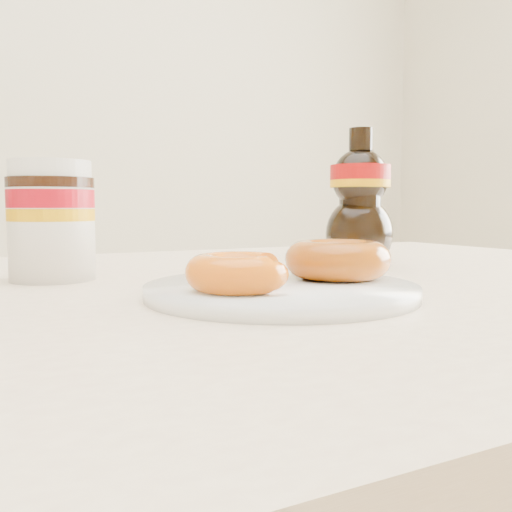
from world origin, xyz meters
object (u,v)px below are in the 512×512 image
plate (281,290)px  donut_whole (338,259)px  syrup_bottle (360,198)px  nutella_jar (51,216)px  dining_table (223,354)px  donut_bitten (238,272)px

plate → donut_whole: donut_whole is taller
plate → donut_whole: size_ratio=2.39×
syrup_bottle → plate: bearing=-142.3°
nutella_jar → dining_table: bearing=-32.4°
dining_table → plate: bearing=-89.0°
syrup_bottle → donut_bitten: bearing=-145.2°
dining_table → nutella_jar: nutella_jar is taller
dining_table → plate: size_ratio=5.49×
donut_whole → nutella_jar: 0.33m
plate → nutella_jar: nutella_jar is taller
donut_bitten → syrup_bottle: 0.36m
plate → nutella_jar: size_ratio=1.86×
dining_table → donut_bitten: size_ratio=15.37×
dining_table → nutella_jar: bearing=147.6°
plate → donut_whole: 0.08m
plate → syrup_bottle: (0.23, 0.18, 0.09)m
dining_table → plate: plate is taller
dining_table → donut_whole: 0.18m
plate → donut_whole: bearing=9.4°
donut_bitten → donut_whole: bearing=3.1°
dining_table → syrup_bottle: size_ratio=7.27×
nutella_jar → syrup_bottle: (0.40, -0.05, 0.02)m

